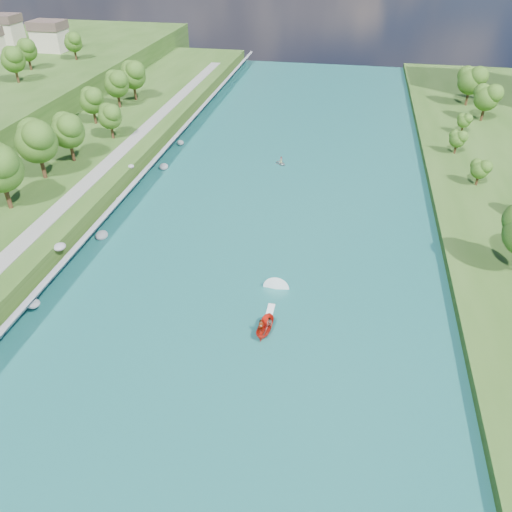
# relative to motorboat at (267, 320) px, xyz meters

# --- Properties ---
(ground) EXTENTS (260.00, 260.00, 0.00)m
(ground) POSITION_rel_motorboat_xyz_m (-4.21, -4.20, -0.81)
(ground) COLOR #2D5119
(ground) RESTS_ON ground
(river_water) EXTENTS (55.00, 240.00, 0.10)m
(river_water) POSITION_rel_motorboat_xyz_m (-4.21, 15.80, -0.76)
(river_water) COLOR #175952
(river_water) RESTS_ON ground
(ridge_west) EXTENTS (60.00, 120.00, 9.00)m
(ridge_west) POSITION_rel_motorboat_xyz_m (-86.71, 90.80, 3.69)
(ridge_west) COLOR #2D5119
(ridge_west) RESTS_ON ground
(riprap_bank) EXTENTS (4.89, 236.00, 4.11)m
(riprap_bank) POSITION_rel_motorboat_xyz_m (-30.04, 15.18, 0.97)
(riprap_bank) COLOR slate
(riprap_bank) RESTS_ON ground
(riverside_path) EXTENTS (3.00, 200.00, 0.10)m
(riverside_path) POSITION_rel_motorboat_xyz_m (-36.71, 15.80, 2.74)
(riverside_path) COLOR gray
(riverside_path) RESTS_ON berm_west
(ridge_houses) EXTENTS (29.50, 29.50, 8.40)m
(ridge_houses) POSITION_rel_motorboat_xyz_m (-92.87, 95.80, 12.49)
(ridge_houses) COLOR beige
(ridge_houses) RESTS_ON ridge_west
(trees_east) EXTENTS (14.97, 142.64, 11.79)m
(trees_east) POSITION_rel_motorboat_xyz_m (35.60, 39.54, 5.56)
(trees_east) COLOR #214E14
(trees_east) RESTS_ON berm_east
(trees_ridge) EXTENTS (21.35, 40.32, 9.88)m
(trees_ridge) POSITION_rel_motorboat_xyz_m (-75.91, 80.44, 12.81)
(trees_ridge) COLOR #214E14
(trees_ridge) RESTS_ON ridge_west
(motorboat) EXTENTS (3.60, 19.01, 2.20)m
(motorboat) POSITION_rel_motorboat_xyz_m (0.00, 0.00, 0.00)
(motorboat) COLOR red
(motorboat) RESTS_ON river_water
(raft) EXTENTS (3.05, 3.03, 1.62)m
(raft) POSITION_rel_motorboat_xyz_m (-5.48, 48.67, -0.35)
(raft) COLOR #95969D
(raft) RESTS_ON river_water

